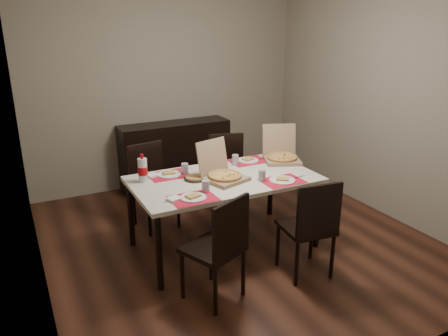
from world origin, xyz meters
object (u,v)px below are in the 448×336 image
Objects in this scene: pizza_box_center at (223,174)px; dip_bowl at (218,169)px; chair_near_left at (220,245)px; chair_far_right at (228,170)px; sideboard at (175,155)px; chair_near_right at (311,225)px; soda_bottle at (143,170)px; chair_far_left at (152,182)px; dining_table at (224,184)px.

pizza_box_center reaches higher than dip_bowl.
chair_near_left is 1.00× the size of chair_far_right.
pizza_box_center reaches higher than chair_near_left.
chair_near_left is 1.83m from chair_far_right.
sideboard is 2.72m from chair_near_left.
chair_near_right is 1.00× the size of chair_far_right.
pizza_box_center is at bearing -22.54° from soda_bottle.
pizza_box_center is at bearing -62.50° from chair_far_left.
chair_near_right reaches higher than sideboard.
sideboard is 1.61× the size of chair_near_left.
sideboard is 1.89m from soda_bottle.
dining_table is at bearing -18.77° from soda_bottle.
soda_bottle is (-1.17, 1.09, 0.36)m from chair_near_right.
sideboard is 1.61× the size of chair_far_left.
sideboard is at bearing 76.62° from chair_near_left.
soda_bottle is at bearing -120.10° from sideboard.
pizza_box_center reaches higher than dining_table.
dip_bowl is (0.05, 0.23, 0.08)m from dining_table.
chair_far_right reaches higher than dining_table.
chair_near_right is 1.63m from chair_far_right.
chair_near_left reaches higher than sideboard.
chair_near_left is at bearing -119.48° from chair_far_right.
chair_near_left is at bearing -118.40° from pizza_box_center.
chair_far_right is 9.16× the size of dip_bowl.
chair_far_left and chair_far_right have the same top height.
dip_bowl is (0.08, 0.27, -0.05)m from pizza_box_center.
chair_near_left is 0.91m from pizza_box_center.
dining_table is at bearing -101.66° from dip_bowl.
pizza_box_center is (-0.46, 0.80, 0.30)m from chair_near_right.
soda_bottle is at bearing -155.70° from chair_far_right.
pizza_box_center is 0.29m from dip_bowl.
chair_far_left is at bearing 91.38° from chair_near_left.
chair_near_left is (-0.63, -2.64, 0.06)m from sideboard.
chair_near_left reaches higher than dining_table.
sideboard is at bearing 59.90° from soda_bottle.
dining_table is 1.94× the size of chair_near_right.
dip_bowl is at bearing -125.85° from chair_far_right.
soda_bottle is at bearing 136.97° from chair_near_right.
chair_far_right is (0.45, 0.79, -0.17)m from dining_table.
chair_far_left is 0.84m from dip_bowl.
soda_bottle is (-0.25, -0.57, 0.36)m from chair_far_left.
chair_far_right is 1.90× the size of pizza_box_center.
dip_bowl is at bearing 64.38° from chair_near_left.
chair_near_left is at bearing -88.62° from chair_far_left.
chair_far_left is 1.02m from pizza_box_center.
sideboard is 1.09m from chair_far_right.
chair_far_left is at bearing 120.53° from dining_table.
pizza_box_center reaches higher than soda_bottle.
dip_bowl is (-0.41, -0.56, 0.25)m from chair_far_right.
dip_bowl reaches higher than dining_table.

